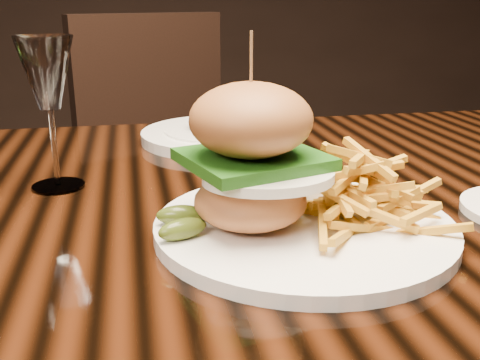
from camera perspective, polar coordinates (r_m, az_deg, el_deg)
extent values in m
cube|color=black|center=(0.73, -1.56, -2.95)|extent=(1.60, 0.90, 0.04)
cylinder|color=white|center=(0.61, 6.50, -4.77)|extent=(0.32, 0.32, 0.01)
ellipsoid|color=#AA6237|center=(0.58, 1.06, -2.14)|extent=(0.12, 0.12, 0.05)
ellipsoid|color=silver|center=(0.56, 2.93, 0.37)|extent=(0.13, 0.11, 0.01)
ellipsoid|color=orange|center=(0.55, 5.69, 0.76)|extent=(0.03, 0.03, 0.01)
cube|color=#296A1A|center=(0.57, 1.08, 1.88)|extent=(0.16, 0.16, 0.01)
ellipsoid|color=brown|center=(0.56, 1.11, 6.15)|extent=(0.12, 0.12, 0.07)
cylinder|color=olive|center=(0.55, 1.13, 9.94)|extent=(0.00, 0.00, 0.10)
ellipsoid|color=#344512|center=(0.55, -5.86, -4.96)|extent=(0.06, 0.04, 0.02)
ellipsoid|color=#344512|center=(0.59, -6.03, -3.54)|extent=(0.05, 0.03, 0.02)
cube|color=white|center=(0.69, 7.29, -0.93)|extent=(0.09, 0.09, 0.03)
cylinder|color=white|center=(0.79, -17.95, -0.57)|extent=(0.07, 0.07, 0.00)
cylinder|color=white|center=(0.77, -18.33, 3.16)|extent=(0.01, 0.01, 0.10)
cone|color=white|center=(0.75, -19.05, 10.25)|extent=(0.07, 0.07, 0.09)
cylinder|color=white|center=(1.00, -1.95, 4.55)|extent=(0.28, 0.28, 0.02)
cylinder|color=white|center=(1.00, -1.95, 4.66)|extent=(0.20, 0.20, 0.02)
ellipsoid|color=black|center=(0.99, -1.98, 6.81)|extent=(0.11, 0.09, 0.05)
ellipsoid|color=#296A1A|center=(0.97, -1.32, 8.71)|extent=(0.04, 0.03, 0.01)
cube|color=black|center=(1.57, -5.44, -2.16)|extent=(0.60, 0.60, 0.06)
cube|color=black|center=(1.69, -9.12, 7.90)|extent=(0.44, 0.22, 0.50)
cylinder|color=black|center=(1.44, -8.30, -14.22)|extent=(0.04, 0.04, 0.45)
cylinder|color=black|center=(1.62, 4.12, -10.32)|extent=(0.04, 0.04, 0.45)
cylinder|color=black|center=(1.75, -13.75, -8.42)|extent=(0.04, 0.04, 0.45)
cylinder|color=black|center=(1.90, -2.92, -5.79)|extent=(0.04, 0.04, 0.45)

